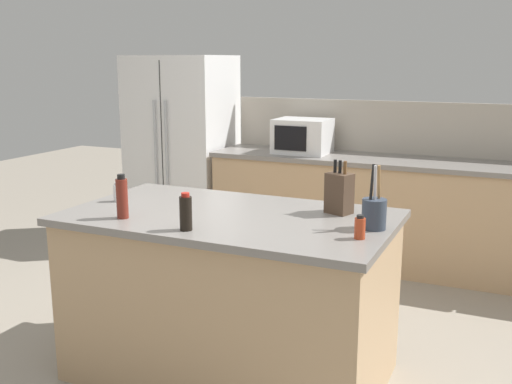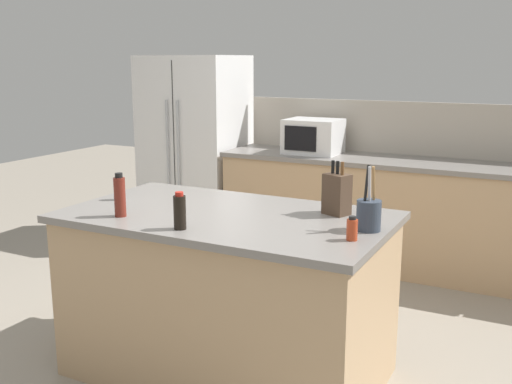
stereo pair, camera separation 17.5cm
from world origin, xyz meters
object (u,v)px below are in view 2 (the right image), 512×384
(soy_sauce_bottle, at_px, (180,212))
(utensil_crock, at_px, (369,214))
(knife_block, at_px, (337,194))
(spice_jar_paprika, at_px, (352,229))
(salt_shaker, at_px, (119,191))
(refrigerator, at_px, (195,148))
(vinegar_bottle, at_px, (120,196))
(microwave, at_px, (313,136))

(soy_sauce_bottle, bearing_deg, utensil_crock, 25.72)
(knife_block, bearing_deg, spice_jar_paprika, -41.61)
(knife_block, bearing_deg, salt_shaker, -147.95)
(salt_shaker, xyz_separation_m, soy_sauce_bottle, (0.68, -0.36, 0.03))
(refrigerator, relative_size, utensil_crock, 5.60)
(vinegar_bottle, distance_m, soy_sauce_bottle, 0.42)
(knife_block, distance_m, vinegar_bottle, 1.15)
(knife_block, xyz_separation_m, vinegar_bottle, (-1.00, -0.57, -0.00))
(knife_block, xyz_separation_m, salt_shaker, (-1.26, -0.27, -0.06))
(soy_sauce_bottle, relative_size, spice_jar_paprika, 1.65)
(utensil_crock, bearing_deg, knife_block, 137.32)
(refrigerator, xyz_separation_m, spice_jar_paprika, (2.42, -2.41, 0.10))
(refrigerator, bearing_deg, soy_sauce_bottle, -58.48)
(knife_block, xyz_separation_m, soy_sauce_bottle, (-0.58, -0.63, -0.03))
(knife_block, distance_m, salt_shaker, 1.29)
(refrigerator, bearing_deg, salt_shaker, -67.64)
(utensil_crock, bearing_deg, refrigerator, 137.67)
(utensil_crock, xyz_separation_m, spice_jar_paprika, (-0.02, -0.19, -0.03))
(utensil_crock, xyz_separation_m, vinegar_bottle, (-1.25, -0.34, 0.03))
(microwave, distance_m, knife_block, 2.15)
(salt_shaker, distance_m, soy_sauce_bottle, 0.77)
(microwave, height_order, salt_shaker, microwave)
(utensil_crock, distance_m, soy_sauce_bottle, 0.92)
(salt_shaker, relative_size, vinegar_bottle, 0.49)
(refrigerator, xyz_separation_m, utensil_crock, (2.44, -2.22, 0.13))
(knife_block, distance_m, spice_jar_paprika, 0.48)
(vinegar_bottle, bearing_deg, microwave, 87.96)
(knife_block, height_order, vinegar_bottle, knife_block)
(spice_jar_paprika, bearing_deg, salt_shaker, 174.19)
(utensil_crock, bearing_deg, soy_sauce_bottle, -154.28)
(soy_sauce_bottle, bearing_deg, salt_shaker, 152.05)
(refrigerator, relative_size, soy_sauce_bottle, 9.59)
(utensil_crock, xyz_separation_m, soy_sauce_bottle, (-0.83, -0.40, 0.01))
(refrigerator, height_order, spice_jar_paprika, refrigerator)
(microwave, distance_m, spice_jar_paprika, 2.62)
(refrigerator, height_order, microwave, refrigerator)
(microwave, bearing_deg, salt_shaker, -98.90)
(knife_block, height_order, utensil_crock, utensil_crock)
(vinegar_bottle, bearing_deg, utensil_crock, 15.26)
(vinegar_bottle, xyz_separation_m, spice_jar_paprika, (1.23, 0.15, -0.06))
(refrigerator, xyz_separation_m, salt_shaker, (0.93, -2.26, 0.10))
(salt_shaker, bearing_deg, vinegar_bottle, -49.46)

